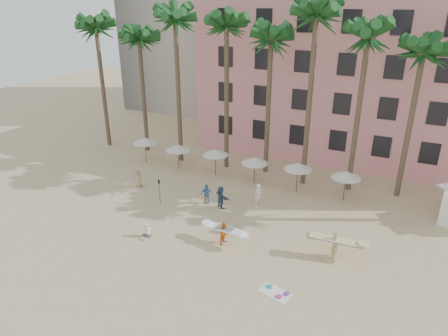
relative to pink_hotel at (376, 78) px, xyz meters
name	(u,v)px	position (x,y,z in m)	size (l,w,h in m)	color
ground	(197,260)	(-7.00, -26.00, -8.00)	(120.00, 120.00, 0.00)	#D1B789
pink_hotel	(376,78)	(0.00, 0.00, 0.00)	(35.00, 14.00, 16.00)	pink
palm_row	(287,33)	(-6.49, -11.00, 4.97)	(44.40, 5.40, 16.30)	brown
umbrella_row	(234,156)	(-10.00, -13.50, -5.67)	(22.50, 2.70, 2.73)	#332B23
beach_towel	(276,292)	(-1.36, -26.81, -7.97)	(1.99, 1.40, 0.14)	white
carrier_yellow	(336,243)	(0.94, -21.84, -6.95)	(3.48, 1.36, 1.86)	tan
carrier_white	(225,232)	(-6.22, -23.49, -7.11)	(3.04, 1.15, 1.63)	orange
beachgoers	(208,192)	(-10.08, -18.64, -7.10)	(11.80, 2.78, 1.87)	#385163
paddle	(159,189)	(-13.43, -20.69, -6.59)	(0.18, 0.04, 2.23)	black
seated_man	(147,233)	(-11.54, -25.19, -7.65)	(0.45, 0.78, 1.01)	#3F3F4C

